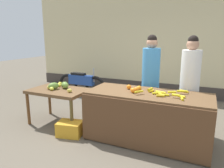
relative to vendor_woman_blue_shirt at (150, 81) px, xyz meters
name	(u,v)px	position (x,y,z in m)	size (l,w,h in m)	color
ground_plane	(123,135)	(-0.30, -0.66, -0.91)	(24.00, 24.00, 0.00)	#665B4C
market_wall_back	(162,45)	(-0.30, 2.48, 0.61)	(8.82, 0.23, 3.10)	beige
fruit_stall_counter	(147,117)	(0.13, -0.68, -0.48)	(2.05, 0.86, 0.86)	brown
side_table_wooden	(59,93)	(-1.73, -0.66, -0.28)	(1.16, 0.75, 0.72)	brown
banana_bunch_pile	(164,93)	(0.39, -0.65, -0.03)	(0.79, 0.57, 0.07)	gold
orange_pile	(135,89)	(-0.11, -0.66, -0.01)	(0.28, 0.29, 0.09)	orange
mango_papaya_pile	(59,86)	(-1.75, -0.61, -0.13)	(0.64, 0.54, 0.14)	#D7D540
vendor_woman_blue_shirt	(150,81)	(0.00, 0.00, 0.00)	(0.34, 0.34, 1.81)	#33333D
vendor_woman_white_shirt	(189,86)	(0.73, -0.04, -0.01)	(0.34, 0.34, 1.79)	#33333D
parked_motorcycle	(81,83)	(-2.38, 1.22, -0.51)	(1.60, 0.18, 0.88)	black
produce_crate	(70,129)	(-1.19, -1.06, -0.78)	(0.44, 0.32, 0.26)	gold
produce_sack	(108,106)	(-0.90, -0.05, -0.62)	(0.36, 0.30, 0.58)	maroon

